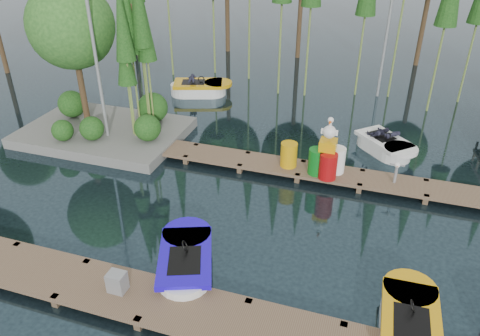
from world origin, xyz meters
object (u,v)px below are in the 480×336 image
(boat_blue, at_px, (186,263))
(boat_yellow_far, at_px, (199,88))
(utility_cabinet, at_px, (117,282))
(yellow_barrel, at_px, (289,155))
(island, at_px, (90,55))
(drum_cluster, at_px, (327,158))

(boat_blue, distance_m, boat_yellow_far, 12.45)
(utility_cabinet, xyz_separation_m, yellow_barrel, (2.43, 7.00, 0.17))
(yellow_barrel, bearing_deg, island, 174.27)
(utility_cabinet, relative_size, drum_cluster, 0.25)
(island, bearing_deg, drum_cluster, -5.86)
(yellow_barrel, bearing_deg, utility_cabinet, -109.13)
(boat_blue, xyz_separation_m, yellow_barrel, (1.32, 5.62, 0.45))
(yellow_barrel, bearing_deg, boat_blue, -103.25)
(utility_cabinet, distance_m, yellow_barrel, 7.41)
(utility_cabinet, bearing_deg, drum_cluster, 61.33)
(yellow_barrel, bearing_deg, drum_cluster, -6.67)
(island, bearing_deg, boat_blue, -44.37)
(utility_cabinet, bearing_deg, island, 124.99)
(utility_cabinet, xyz_separation_m, drum_cluster, (3.74, 6.85, 0.34))
(boat_blue, distance_m, utility_cabinet, 1.79)
(boat_blue, bearing_deg, yellow_barrel, 55.40)
(boat_blue, bearing_deg, drum_cluster, 42.88)
(island, relative_size, boat_blue, 2.15)
(boat_blue, xyz_separation_m, boat_yellow_far, (-4.47, 11.63, 0.03))
(boat_blue, bearing_deg, island, 114.28)
(island, distance_m, boat_blue, 9.62)
(yellow_barrel, bearing_deg, boat_yellow_far, 133.98)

